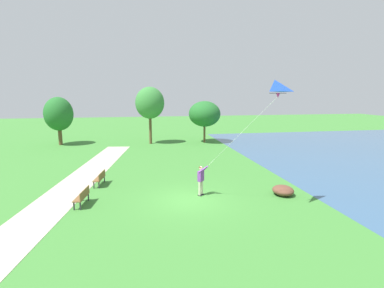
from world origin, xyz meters
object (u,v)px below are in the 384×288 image
(lakeside_shrub, at_px, (283,190))
(tree_lakeside_far, at_px, (150,103))
(flying_kite, at_px, (274,89))
(park_bench_near_walkway, at_px, (83,196))
(person_kite_flyer, at_px, (201,178))
(park_bench_far_walkway, at_px, (100,177))
(tree_horizon_far, at_px, (205,114))
(tree_lakeside_near, at_px, (59,114))

(lakeside_shrub, bearing_deg, tree_lakeside_far, 109.27)
(flying_kite, relative_size, park_bench_near_walkway, 3.04)
(park_bench_near_walkway, distance_m, tree_lakeside_far, 19.99)
(park_bench_near_walkway, relative_size, tree_lakeside_far, 0.24)
(person_kite_flyer, bearing_deg, lakeside_shrub, -9.61)
(park_bench_far_walkway, relative_size, tree_horizon_far, 0.31)
(tree_lakeside_far, bearing_deg, flying_kite, -76.61)
(park_bench_near_walkway, distance_m, park_bench_far_walkway, 3.50)
(tree_lakeside_near, relative_size, lakeside_shrub, 4.01)
(flying_kite, distance_m, park_bench_far_walkway, 12.02)
(flying_kite, bearing_deg, person_kite_flyer, 138.27)
(person_kite_flyer, height_order, tree_lakeside_far, tree_lakeside_far)
(flying_kite, height_order, park_bench_near_walkway, flying_kite)
(tree_lakeside_far, height_order, lakeside_shrub, tree_lakeside_far)
(person_kite_flyer, bearing_deg, tree_horizon_far, 76.77)
(lakeside_shrub, bearing_deg, tree_lakeside_near, 129.72)
(tree_lakeside_far, distance_m, lakeside_shrub, 21.06)
(lakeside_shrub, bearing_deg, park_bench_far_walkway, 160.17)
(flying_kite, xyz_separation_m, tree_lakeside_far, (-5.07, 21.31, -1.33))
(person_kite_flyer, bearing_deg, park_bench_far_walkway, 152.92)
(park_bench_near_walkway, height_order, park_bench_far_walkway, same)
(flying_kite, relative_size, park_bench_far_walkway, 3.04)
(park_bench_far_walkway, xyz_separation_m, lakeside_shrub, (10.71, -3.86, -0.23))
(tree_horizon_far, bearing_deg, lakeside_shrub, -88.80)
(flying_kite, distance_m, tree_lakeside_far, 21.94)
(tree_horizon_far, bearing_deg, flying_kite, -93.59)
(park_bench_near_walkway, relative_size, tree_lakeside_near, 0.28)
(tree_lakeside_far, relative_size, lakeside_shrub, 4.84)
(tree_lakeside_far, bearing_deg, tree_horizon_far, -2.38)
(lakeside_shrub, bearing_deg, flying_kite, -132.54)
(person_kite_flyer, xyz_separation_m, tree_horizon_far, (4.32, 18.37, 2.37))
(tree_lakeside_far, relative_size, tree_lakeside_near, 1.21)
(tree_horizon_far, bearing_deg, park_bench_near_walkway, -119.95)
(person_kite_flyer, xyz_separation_m, tree_lakeside_near, (-12.28, 19.66, 2.48))
(person_kite_flyer, distance_m, park_bench_near_walkway, 6.53)
(tree_horizon_far, height_order, lakeside_shrub, tree_horizon_far)
(flying_kite, xyz_separation_m, park_bench_far_walkway, (-8.99, 5.74, -5.54))
(park_bench_near_walkway, bearing_deg, tree_lakeside_far, 76.92)
(person_kite_flyer, relative_size, tree_lakeside_far, 0.28)
(tree_lakeside_near, bearing_deg, flying_kite, -55.63)
(person_kite_flyer, xyz_separation_m, flying_kite, (3.00, -2.67, 5.00))
(person_kite_flyer, height_order, lakeside_shrub, person_kite_flyer)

